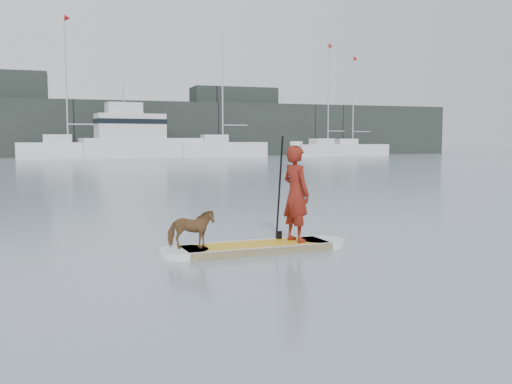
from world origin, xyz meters
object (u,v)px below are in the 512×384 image
object	(u,v)px
dog	(191,229)
sailboat_g	(352,148)
sailboat_d	(67,148)
paddler	(296,194)
motor_yacht_a	(137,138)
paddleboard	(256,247)
sailboat_f	(327,149)
sailboat_e	(222,148)

from	to	relation	value
dog	sailboat_g	xyz separation A→B (m)	(29.87, 49.69, 0.37)
dog	sailboat_d	bearing A→B (deg)	13.13
paddler	dog	bearing A→B (deg)	76.77
dog	motor_yacht_a	xyz separation A→B (m)	(5.41, 49.49, 1.60)
paddleboard	sailboat_f	bearing A→B (deg)	60.11
paddleboard	sailboat_e	world-z (taller)	sailboat_e
sailboat_f	motor_yacht_a	size ratio (longest dim) A/B	0.98
sailboat_f	dog	bearing A→B (deg)	-126.92
paddleboard	dog	distance (m)	1.19
dog	sailboat_d	size ratio (longest dim) A/B	0.05
paddleboard	sailboat_d	bearing A→B (deg)	90.22
sailboat_g	sailboat_d	bearing A→B (deg)	-176.21
sailboat_e	sailboat_f	distance (m)	11.83
sailboat_d	sailboat_f	world-z (taller)	sailboat_d
motor_yacht_a	sailboat_g	size ratio (longest dim) A/B	1.11
paddleboard	sailboat_g	distance (m)	57.37
motor_yacht_a	sailboat_g	bearing A→B (deg)	-6.24
motor_yacht_a	sailboat_f	bearing A→B (deg)	-11.10
motor_yacht_a	sailboat_g	xyz separation A→B (m)	(24.46, 0.20, -1.23)
dog	sailboat_g	world-z (taller)	sailboat_g
paddler	motor_yacht_a	size ratio (longest dim) A/B	0.13
sailboat_e	sailboat_g	world-z (taller)	sailboat_e
sailboat_e	motor_yacht_a	xyz separation A→B (m)	(-8.63, 0.94, 1.11)
paddler	sailboat_d	bearing A→B (deg)	-12.15
sailboat_e	motor_yacht_a	distance (m)	8.75
sailboat_d	motor_yacht_a	xyz separation A→B (m)	(6.70, -0.08, 1.06)
sailboat_d	sailboat_e	bearing A→B (deg)	-2.12
sailboat_f	motor_yacht_a	world-z (taller)	sailboat_f
dog	sailboat_d	xyz separation A→B (m)	(-1.29, 49.57, 0.54)
paddler	sailboat_g	world-z (taller)	sailboat_g
paddleboard	sailboat_e	distance (m)	50.20
sailboat_f	sailboat_g	world-z (taller)	sailboat_f
paddleboard	paddler	world-z (taller)	paddler
paddleboard	sailboat_f	xyz separation A→B (m)	(24.73, 47.87, 0.76)
sailboat_d	sailboat_e	distance (m)	15.37
sailboat_d	sailboat_g	xyz separation A→B (m)	(31.16, 0.13, -0.18)
paddler	motor_yacht_a	bearing A→B (deg)	-19.90
sailboat_e	sailboat_g	bearing A→B (deg)	5.01
paddleboard	sailboat_f	size ratio (longest dim) A/B	0.27
paddler	sailboat_f	size ratio (longest dim) A/B	0.14
dog	paddleboard	bearing A→B (deg)	-75.79
sailboat_e	sailboat_f	size ratio (longest dim) A/B	1.06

